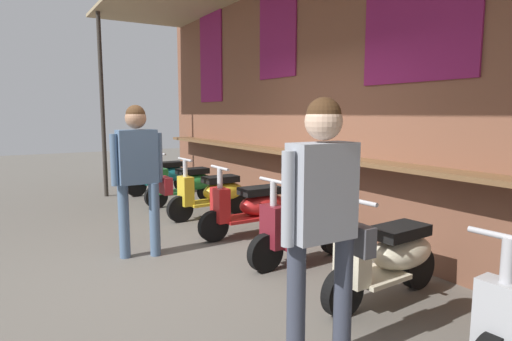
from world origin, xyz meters
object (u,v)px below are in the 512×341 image
at_px(scooter_green, 187,183).
at_px(scooter_red, 252,207).
at_px(scooter_teal, 164,175).
at_px(shopper_with_handbag, 324,206).
at_px(scooter_maroon, 308,227).
at_px(scooter_cream, 390,257).
at_px(scooter_yellow, 214,193).
at_px(shopper_browsing, 139,165).

relative_size(scooter_green, scooter_red, 1.00).
bearing_deg(scooter_teal, shopper_with_handbag, 78.40).
bearing_deg(scooter_teal, scooter_green, 88.84).
bearing_deg(scooter_green, scooter_maroon, 87.98).
xyz_separation_m(scooter_red, scooter_cream, (2.37, -0.00, 0.00)).
bearing_deg(scooter_yellow, scooter_maroon, 88.11).
height_order(scooter_teal, shopper_with_handbag, shopper_with_handbag).
bearing_deg(scooter_cream, scooter_green, -93.67).
xyz_separation_m(scooter_yellow, scooter_red, (1.18, 0.00, 0.00)).
bearing_deg(shopper_with_handbag, scooter_maroon, -34.52).
relative_size(scooter_teal, scooter_maroon, 1.00).
distance_m(scooter_teal, scooter_yellow, 2.35).
height_order(scooter_maroon, scooter_cream, same).
bearing_deg(scooter_green, scooter_red, 87.98).
height_order(scooter_green, shopper_with_handbag, shopper_with_handbag).
bearing_deg(scooter_yellow, scooter_teal, -91.89).
bearing_deg(scooter_yellow, shopper_with_handbag, 71.83).
relative_size(scooter_cream, shopper_with_handbag, 0.81).
relative_size(scooter_maroon, shopper_browsing, 0.81).
height_order(scooter_teal, scooter_red, same).
bearing_deg(shopper_browsing, scooter_red, -87.62).
relative_size(scooter_maroon, shopper_with_handbag, 0.81).
bearing_deg(scooter_red, shopper_browsing, 3.17).
height_order(scooter_green, shopper_browsing, shopper_browsing).
distance_m(scooter_teal, shopper_with_handbag, 6.52).
relative_size(scooter_red, scooter_maroon, 1.00).
distance_m(scooter_yellow, scooter_cream, 3.55).
distance_m(scooter_teal, scooter_cream, 5.90).
bearing_deg(scooter_maroon, scooter_green, -92.83).
xyz_separation_m(scooter_teal, shopper_with_handbag, (6.38, -1.18, 0.68)).
distance_m(scooter_red, scooter_cream, 2.37).
height_order(scooter_red, shopper_browsing, shopper_browsing).
bearing_deg(shopper_browsing, scooter_green, -33.54).
relative_size(scooter_teal, shopper_browsing, 0.81).
bearing_deg(scooter_maroon, scooter_yellow, -92.83).
xyz_separation_m(scooter_red, scooter_maroon, (1.21, -0.00, 0.00)).
bearing_deg(scooter_cream, shopper_browsing, -59.63).
bearing_deg(scooter_yellow, scooter_cream, 88.11).
bearing_deg(scooter_green, shopper_browsing, 55.30).
height_order(scooter_green, scooter_cream, same).
xyz_separation_m(scooter_green, scooter_cream, (4.68, -0.00, 0.00)).
distance_m(scooter_teal, scooter_red, 3.53).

